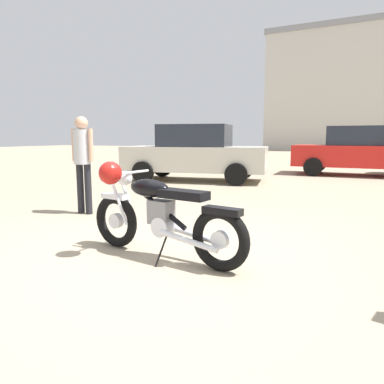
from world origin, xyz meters
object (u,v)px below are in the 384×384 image
Objects in this scene: vintage_motorcycle at (157,214)px; bystander at (83,155)px; pale_sedan_back at (358,151)px; dark_sedan_left at (195,153)px.

vintage_motorcycle is 1.25× the size of bystander.
vintage_motorcycle is 10.47m from pale_sedan_back.
dark_sedan_left is at bearing 38.96° from pale_sedan_back.
bystander is 9.76m from pale_sedan_back.
dark_sedan_left is (-0.20, 5.13, -0.18)m from bystander.
pale_sedan_back is at bearing 29.47° from dark_sedan_left.
dark_sedan_left is (-2.52, 6.62, 0.34)m from vintage_motorcycle.
bystander is at bearing -23.51° from vintage_motorcycle.
vintage_motorcycle is 2.80m from bystander.
dark_sedan_left reaches higher than bystander.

